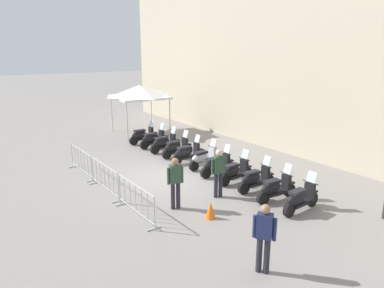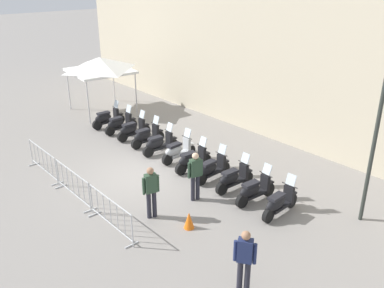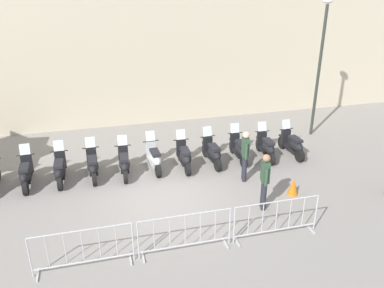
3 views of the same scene
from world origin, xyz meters
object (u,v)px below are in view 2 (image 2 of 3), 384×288
at_px(motorcycle_0, 107,118).
at_px(street_lamp, 379,119).
at_px(motorcycle_8, 233,178).
at_px(motorcycle_10, 279,203).
at_px(motorcycle_3, 146,136).
at_px(officer_by_barriers, 151,190).
at_px(officer_mid_plaza, 245,258).
at_px(barrier_segment_0, 43,161).
at_px(barrier_segment_1, 73,185).
at_px(motorcycle_1, 120,124).
at_px(motorcycle_5, 177,150).
at_px(officer_near_row_end, 195,174).
at_px(traffic_cone, 189,220).
at_px(motorcycle_2, 132,130).
at_px(motorcycle_7, 212,169).
at_px(motorcycle_4, 159,144).
at_px(motorcycle_9, 254,190).
at_px(motorcycle_6, 192,160).
at_px(barrier_segment_2, 111,214).
at_px(canopy_tent, 100,65).

bearing_deg(motorcycle_0, street_lamp, 13.83).
bearing_deg(motorcycle_8, motorcycle_10, 2.65).
distance_m(motorcycle_3, officer_by_barriers, 5.71).
bearing_deg(officer_mid_plaza, motorcycle_8, 142.22).
distance_m(barrier_segment_0, barrier_segment_1, 2.41).
bearing_deg(motorcycle_3, motorcycle_1, -172.91).
distance_m(motorcycle_5, barrier_segment_1, 4.52).
relative_size(officer_near_row_end, traffic_cone, 3.15).
distance_m(motorcycle_2, officer_near_row_end, 6.05).
bearing_deg(motorcycle_1, motorcycle_8, 6.18).
bearing_deg(motorcycle_7, motorcycle_4, -173.44).
xyz_separation_m(motorcycle_10, barrier_segment_0, (-7.13, -5.11, 0.07)).
distance_m(motorcycle_1, barrier_segment_0, 4.76).
bearing_deg(motorcycle_0, officer_near_row_end, -3.84).
height_order(motorcycle_4, barrier_segment_1, motorcycle_4).
bearing_deg(traffic_cone, motorcycle_3, 161.40).
height_order(motorcycle_3, motorcycle_9, same).
bearing_deg(motorcycle_6, motorcycle_5, 178.07).
height_order(motorcycle_2, motorcycle_6, same).
distance_m(motorcycle_9, barrier_segment_0, 7.89).
relative_size(officer_mid_plaza, officer_by_barriers, 1.00).
bearing_deg(officer_near_row_end, motorcycle_0, 176.16).
bearing_deg(motorcycle_5, barrier_segment_2, -56.32).
height_order(barrier_segment_1, officer_near_row_end, officer_near_row_end).
height_order(motorcycle_5, barrier_segment_1, motorcycle_5).
height_order(motorcycle_3, motorcycle_4, same).
xyz_separation_m(motorcycle_8, barrier_segment_1, (-2.65, -4.78, 0.07)).
bearing_deg(motorcycle_6, street_lamp, 21.87).
distance_m(motorcycle_6, officer_by_barriers, 3.51).
bearing_deg(officer_by_barriers, motorcycle_1, 161.10).
bearing_deg(motorcycle_1, canopy_tent, 168.13).
xyz_separation_m(motorcycle_0, motorcycle_9, (9.30, 0.95, 0.00)).
distance_m(motorcycle_3, motorcycle_8, 5.19).
bearing_deg(motorcycle_2, motorcycle_10, 5.16).
bearing_deg(motorcycle_3, canopy_tent, 175.21).
distance_m(motorcycle_4, motorcycle_9, 5.19).
bearing_deg(motorcycle_10, motorcycle_2, -174.84).
height_order(motorcycle_2, barrier_segment_1, motorcycle_2).
distance_m(motorcycle_1, motorcycle_2, 1.04).
relative_size(motorcycle_9, street_lamp, 0.31).
bearing_deg(motorcycle_0, motorcycle_4, 5.83).
bearing_deg(motorcycle_8, barrier_segment_0, -135.19).
xyz_separation_m(officer_near_row_end, officer_by_barriers, (0.08, -1.73, 0.00)).
distance_m(motorcycle_4, motorcycle_6, 2.08).
height_order(motorcycle_6, canopy_tent, canopy_tent).
xyz_separation_m(street_lamp, officer_near_row_end, (-3.96, -3.49, -2.35)).
relative_size(motorcycle_7, barrier_segment_1, 0.74).
bearing_deg(motorcycle_9, motorcycle_7, -175.30).
height_order(motorcycle_4, motorcycle_10, same).
distance_m(motorcycle_2, motorcycle_3, 1.04).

